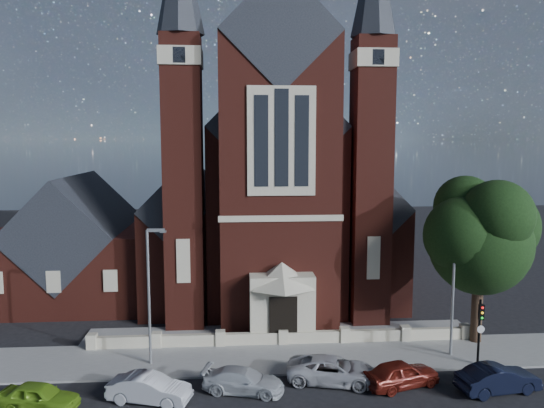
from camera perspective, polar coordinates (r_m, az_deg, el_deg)
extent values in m
plane|color=black|center=(43.17, 0.14, -10.72)|extent=(120.00, 120.00, 0.00)
cube|color=slate|center=(33.35, 1.53, -16.19)|extent=(60.00, 5.00, 0.12)
cube|color=slate|center=(37.05, 0.90, -13.77)|extent=(26.00, 3.00, 0.14)
cube|color=#AFA38B|center=(35.19, 1.20, -14.92)|extent=(24.00, 0.40, 0.90)
cube|color=#521E16|center=(51.47, -0.68, 0.14)|extent=(10.00, 30.00, 14.00)
cube|color=black|center=(51.11, -0.69, 7.96)|extent=(10.00, 30.20, 10.00)
cube|color=#521E16|center=(51.03, -9.06, -3.41)|extent=(5.00, 26.00, 8.00)
cube|color=#521E16|center=(51.92, 7.69, -3.21)|extent=(5.00, 26.00, 8.00)
cube|color=black|center=(50.47, -9.15, 1.06)|extent=(5.01, 26.20, 5.01)
cube|color=black|center=(51.37, 7.77, 1.19)|extent=(5.01, 26.20, 5.01)
cube|color=#521E16|center=(35.78, 0.79, 1.97)|extent=(8.00, 3.00, 20.00)
cube|color=black|center=(36.30, 0.82, 17.90)|extent=(8.00, 3.20, 8.00)
cube|color=#AFA38B|center=(34.10, 1.03, 6.77)|extent=(4.40, 0.15, 7.00)
cube|color=black|center=(34.03, 1.04, 7.11)|extent=(0.90, 0.08, 6.20)
cube|color=#AFA38B|center=(35.38, 1.05, -11.01)|extent=(4.20, 2.00, 4.40)
cube|color=black|center=(34.58, 1.21, -12.49)|extent=(1.80, 0.12, 3.20)
cone|color=#AFA38B|center=(34.76, 1.06, -7.56)|extent=(4.60, 4.60, 1.60)
cube|color=#521E16|center=(36.81, -9.48, 2.02)|extent=(2.60, 2.60, 20.00)
cube|color=#AFA38B|center=(37.07, -9.75, 15.22)|extent=(2.80, 2.80, 1.20)
cube|color=#521E16|center=(37.87, 10.52, 2.13)|extent=(2.60, 2.60, 20.00)
cube|color=#AFA38B|center=(38.12, 10.81, 14.97)|extent=(2.80, 2.80, 1.20)
cube|color=#521E16|center=(46.98, -20.11, -5.90)|extent=(12.00, 12.00, 6.00)
cube|color=black|center=(46.43, -20.27, -2.28)|extent=(8.49, 12.20, 8.49)
cylinder|color=black|center=(37.14, 21.19, -10.13)|extent=(0.70, 0.70, 5.00)
sphere|color=black|center=(36.20, 21.47, -4.05)|extent=(6.40, 6.40, 6.40)
sphere|color=black|center=(35.00, 23.05, -1.17)|extent=(4.40, 4.40, 4.40)
cylinder|color=gray|center=(31.76, -13.10, -9.90)|extent=(0.16, 0.16, 8.00)
cube|color=gray|center=(30.77, -12.38, -2.77)|extent=(1.00, 0.15, 0.18)
cube|color=gray|center=(30.73, -11.64, -2.91)|extent=(0.35, 0.22, 0.12)
cylinder|color=gray|center=(33.97, 18.89, -8.98)|extent=(0.16, 0.16, 8.00)
cube|color=gray|center=(33.32, 19.95, -2.29)|extent=(1.00, 0.15, 0.18)
cube|color=gray|center=(33.50, 20.57, -2.41)|extent=(0.35, 0.22, 0.12)
cylinder|color=black|center=(33.67, 21.38, -12.81)|extent=(0.14, 0.14, 4.00)
cube|color=black|center=(33.14, 21.59, -10.77)|extent=(0.28, 0.22, 0.90)
sphere|color=red|center=(32.94, 21.71, -10.33)|extent=(0.14, 0.14, 0.14)
sphere|color=#CC8C0C|center=(33.03, 21.69, -10.83)|extent=(0.14, 0.14, 0.14)
sphere|color=#0C9919|center=(33.12, 21.67, -11.33)|extent=(0.14, 0.14, 0.14)
imported|color=#6DA420|center=(29.72, -23.73, -18.43)|extent=(4.11, 2.40, 1.32)
imported|color=silver|center=(28.81, -13.05, -18.77)|extent=(4.42, 2.49, 1.38)
imported|color=#B9BEC2|center=(29.13, -3.09, -18.45)|extent=(4.58, 2.76, 1.24)
imported|color=silver|center=(30.27, 6.55, -17.33)|extent=(5.35, 3.37, 1.38)
imported|color=#601810|center=(30.39, 13.74, -17.32)|extent=(4.51, 2.93, 1.43)
imported|color=black|center=(31.36, 23.13, -16.91)|extent=(4.56, 2.25, 1.44)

